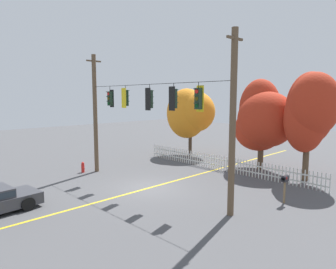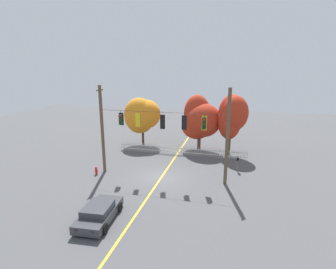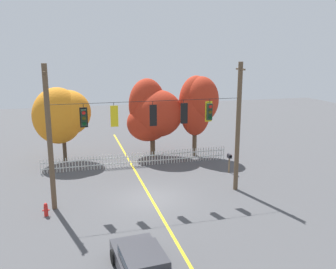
% 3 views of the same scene
% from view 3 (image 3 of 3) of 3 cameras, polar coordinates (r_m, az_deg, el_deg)
% --- Properties ---
extents(ground, '(80.00, 80.00, 0.00)m').
position_cam_3_polar(ground, '(22.62, -2.69, -9.93)').
color(ground, '#4C4C4F').
extents(lane_centerline_stripe, '(0.16, 36.00, 0.01)m').
position_cam_3_polar(lane_centerline_stripe, '(22.62, -2.69, -9.92)').
color(lane_centerline_stripe, gold).
rests_on(lane_centerline_stripe, ground).
extents(signal_support_span, '(11.56, 1.10, 8.16)m').
position_cam_3_polar(signal_support_span, '(21.36, -2.81, 0.38)').
color(signal_support_span, brown).
rests_on(signal_support_span, ground).
extents(traffic_signal_northbound_primary, '(0.43, 0.38, 1.36)m').
position_cam_3_polar(traffic_signal_northbound_primary, '(20.69, -13.03, 2.57)').
color(traffic_signal_northbound_primary, black).
extents(traffic_signal_northbound_secondary, '(0.43, 0.38, 1.36)m').
position_cam_3_polar(traffic_signal_northbound_secondary, '(20.80, -8.44, 2.92)').
color(traffic_signal_northbound_secondary, black).
extents(traffic_signal_westbound_side, '(0.43, 0.38, 1.44)m').
position_cam_3_polar(traffic_signal_westbound_side, '(21.19, -2.40, 3.06)').
color(traffic_signal_westbound_side, black).
extents(traffic_signal_southbound_primary, '(0.43, 0.38, 1.40)m').
position_cam_3_polar(traffic_signal_southbound_primary, '(21.67, 2.45, 3.38)').
color(traffic_signal_southbound_primary, black).
extents(traffic_signal_eastbound_side, '(0.43, 0.38, 1.40)m').
position_cam_3_polar(traffic_signal_eastbound_side, '(22.24, 6.49, 3.57)').
color(traffic_signal_eastbound_side, black).
extents(white_picket_fence, '(14.53, 0.06, 1.08)m').
position_cam_3_polar(white_picket_fence, '(28.57, -4.71, -3.87)').
color(white_picket_fence, silver).
rests_on(white_picket_fence, ground).
extents(autumn_maple_near_fence, '(4.56, 3.58, 6.04)m').
position_cam_3_polar(autumn_maple_near_fence, '(30.03, -16.31, 3.16)').
color(autumn_maple_near_fence, '#473828').
rests_on(autumn_maple_near_fence, ground).
extents(autumn_maple_mid, '(4.66, 3.62, 6.59)m').
position_cam_3_polar(autumn_maple_mid, '(30.51, -2.46, 3.27)').
color(autumn_maple_mid, brown).
rests_on(autumn_maple_mid, ground).
extents(autumn_oak_far_east, '(3.27, 2.96, 6.82)m').
position_cam_3_polar(autumn_oak_far_east, '(30.51, 4.65, 4.80)').
color(autumn_oak_far_east, brown).
rests_on(autumn_oak_far_east, ground).
extents(parked_car, '(2.24, 4.26, 1.15)m').
position_cam_3_polar(parked_car, '(15.27, -3.98, -19.51)').
color(parked_car, '#38383D').
rests_on(parked_car, ground).
extents(fire_hydrant, '(0.38, 0.22, 0.75)m').
position_cam_3_polar(fire_hydrant, '(21.29, -18.56, -11.07)').
color(fire_hydrant, red).
rests_on(fire_hydrant, ground).
extents(roadside_mailbox, '(0.25, 0.44, 1.43)m').
position_cam_3_polar(roadside_mailbox, '(27.16, 9.58, -3.54)').
color(roadside_mailbox, brown).
rests_on(roadside_mailbox, ground).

